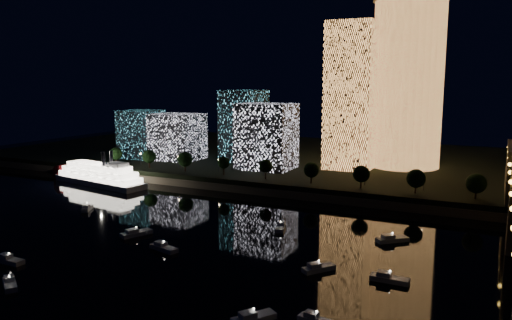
# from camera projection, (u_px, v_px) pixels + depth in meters

# --- Properties ---
(ground) EXTENTS (520.00, 520.00, 0.00)m
(ground) POSITION_uv_depth(u_px,v_px,m) (222.00, 277.00, 116.68)
(ground) COLOR black
(ground) RESTS_ON ground
(far_bank) EXTENTS (420.00, 160.00, 5.00)m
(far_bank) POSITION_uv_depth(u_px,v_px,m) (377.00, 164.00, 258.05)
(far_bank) COLOR black
(far_bank) RESTS_ON ground
(seawall) EXTENTS (420.00, 6.00, 3.00)m
(seawall) POSITION_uv_depth(u_px,v_px,m) (330.00, 198.00, 189.10)
(seawall) COLOR #6B5E4C
(seawall) RESTS_ON ground
(tower_cylindrical) EXTENTS (34.00, 34.00, 78.22)m
(tower_cylindrical) POSITION_uv_depth(u_px,v_px,m) (408.00, 83.00, 231.75)
(tower_cylindrical) COLOR #FFA451
(tower_cylindrical) RESTS_ON far_bank
(tower_rectangular) EXTENTS (20.93, 20.93, 66.60)m
(tower_rectangular) POSITION_uv_depth(u_px,v_px,m) (352.00, 96.00, 228.10)
(tower_rectangular) COLOR #FFA451
(tower_rectangular) RESTS_ON far_bank
(midrise_blocks) EXTENTS (95.06, 39.08, 35.71)m
(midrise_blocks) POSITION_uv_depth(u_px,v_px,m) (215.00, 133.00, 249.56)
(midrise_blocks) COLOR white
(midrise_blocks) RESTS_ON far_bank
(riverboat) EXTENTS (53.81, 19.01, 15.91)m
(riverboat) POSITION_uv_depth(u_px,v_px,m) (96.00, 175.00, 221.01)
(riverboat) COLOR silver
(riverboat) RESTS_ON ground
(motorboats) EXTENTS (116.31, 77.26, 2.78)m
(motorboats) POSITION_uv_depth(u_px,v_px,m) (216.00, 255.00, 128.73)
(motorboats) COLOR silver
(motorboats) RESTS_ON ground
(esplanade_trees) EXTENTS (166.59, 6.91, 8.96)m
(esplanade_trees) POSITION_uv_depth(u_px,v_px,m) (276.00, 167.00, 204.03)
(esplanade_trees) COLOR black
(esplanade_trees) RESTS_ON far_bank
(street_lamps) EXTENTS (132.70, 0.70, 5.65)m
(street_lamps) POSITION_uv_depth(u_px,v_px,m) (263.00, 167.00, 213.36)
(street_lamps) COLOR black
(street_lamps) RESTS_ON far_bank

